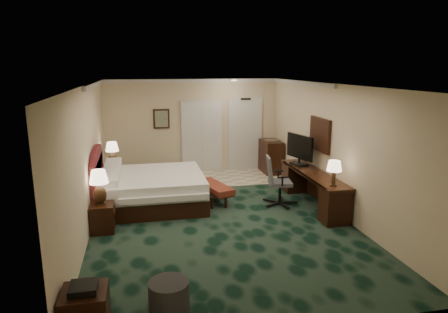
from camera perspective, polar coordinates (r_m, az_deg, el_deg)
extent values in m
cube|color=black|center=(8.35, -0.82, -8.66)|extent=(5.00, 7.50, 0.00)
cube|color=white|center=(7.78, -0.88, 10.19)|extent=(5.00, 7.50, 0.00)
cube|color=beige|center=(11.60, -4.45, 4.30)|extent=(5.00, 0.00, 2.70)
cube|color=beige|center=(4.49, 8.59, -9.65)|extent=(5.00, 0.00, 2.70)
cube|color=beige|center=(7.88, -18.99, -0.41)|extent=(0.00, 7.50, 2.70)
cube|color=beige|center=(8.78, 15.38, 1.14)|extent=(0.00, 7.50, 2.70)
cube|color=tan|center=(11.22, 0.82, -2.98)|extent=(3.20, 1.70, 0.01)
cube|color=silver|center=(11.92, 3.01, 3.09)|extent=(1.02, 0.06, 2.18)
cube|color=silver|center=(11.64, -3.17, 2.86)|extent=(1.20, 0.06, 2.10)
cube|color=#586B5E|center=(11.44, -8.93, 5.34)|extent=(0.45, 0.06, 0.55)
cube|color=white|center=(9.25, 13.55, 3.08)|extent=(0.05, 0.95, 0.75)
cube|color=white|center=(9.10, -10.12, -4.67)|extent=(2.23, 2.07, 0.71)
cube|color=black|center=(7.93, -16.94, -8.36)|extent=(0.43, 0.49, 0.53)
cube|color=black|center=(10.45, -15.64, -2.98)|extent=(0.48, 0.55, 0.60)
cube|color=maroon|center=(9.25, -1.35, -5.17)|extent=(0.75, 1.26, 0.40)
cylinder|color=#29292B|center=(5.45, -7.87, -19.05)|extent=(0.70, 0.70, 0.38)
cube|color=black|center=(5.19, -19.17, -20.33)|extent=(0.52, 0.52, 0.56)
cube|color=black|center=(9.13, 12.51, -4.56)|extent=(0.57, 2.63, 0.76)
cube|color=black|center=(9.57, 10.74, 0.92)|extent=(0.30, 0.93, 0.73)
cube|color=black|center=(11.73, 6.71, -0.01)|extent=(0.50, 0.90, 0.95)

